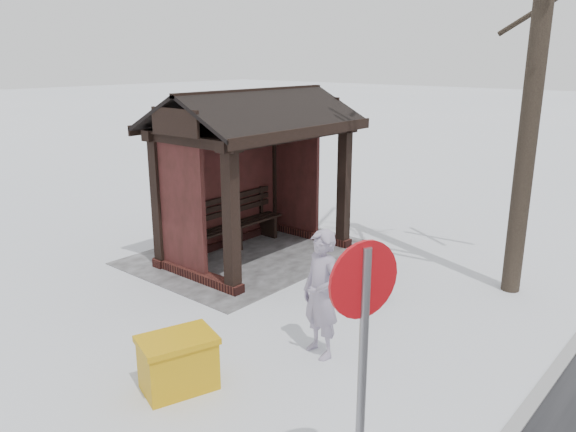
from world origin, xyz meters
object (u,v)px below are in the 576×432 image
Objects in this scene: bus_shelter at (249,141)px; dog at (372,282)px; pedestrian at (321,294)px; grit_bin at (178,362)px; road_sign at (362,325)px.

dog is at bearing 84.21° from bus_shelter.
pedestrian is at bearing 57.07° from bus_shelter.
bus_shelter is at bearing -127.24° from grit_bin.
pedestrian is 2.71m from road_sign.
road_sign is at bearing 51.79° from bus_shelter.
pedestrian is 0.69× the size of road_sign.
dog is at bearing -129.72° from road_sign.
road_sign is (3.96, 5.03, -0.46)m from bus_shelter.
bus_shelter is 4.87m from grit_bin.
bus_shelter reaches higher than road_sign.
pedestrian is 1.68× the size of grit_bin.
bus_shelter reaches higher than dog.
grit_bin is (3.75, 2.50, -1.84)m from bus_shelter.
pedestrian is at bearing -61.69° from dog.
bus_shelter is 5.31× the size of dog.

